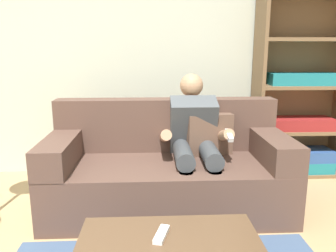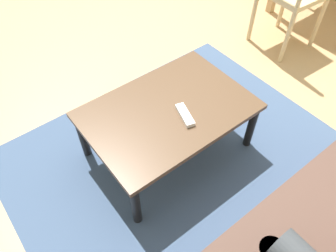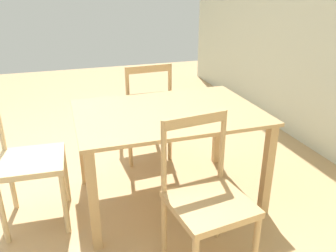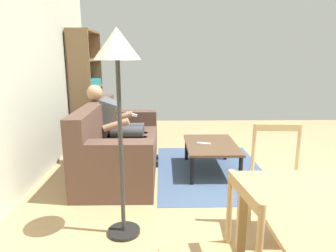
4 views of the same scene
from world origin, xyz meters
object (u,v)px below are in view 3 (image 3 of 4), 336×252
dining_chair_near_wall (207,200)px  dining_chair_by_doorway (144,110)px  dining_table (168,124)px  dining_chair_facing_couch (26,162)px

dining_chair_near_wall → dining_chair_by_doorway: bearing=-90.2°
dining_table → dining_chair_facing_couch: 0.99m
dining_table → dining_chair_by_doorway: bearing=-90.1°
dining_chair_near_wall → dining_chair_by_doorway: (-0.01, -1.45, 0.02)m
dining_chair_facing_couch → dining_chair_by_doorway: 1.22m
dining_chair_near_wall → dining_chair_facing_couch: (0.98, -0.73, 0.02)m
dining_chair_near_wall → dining_chair_facing_couch: bearing=-36.6°
dining_table → dining_chair_facing_couch: size_ratio=1.38×
dining_chair_near_wall → dining_table: bearing=-90.3°
dining_chair_by_doorway → dining_table: bearing=89.9°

